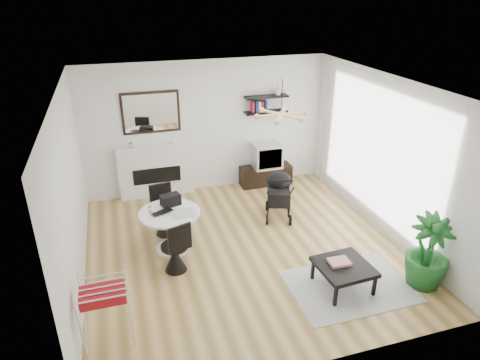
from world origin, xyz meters
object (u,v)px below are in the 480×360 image
object	(u,v)px
drying_rack	(106,314)
potted_plant	(428,252)
fireplace	(156,165)
dining_table	(170,225)
stroller	(279,196)
tv_console	(266,175)
coffee_table	(344,268)
crt_tv	(266,155)

from	to	relation	value
drying_rack	potted_plant	xyz separation A→B (m)	(4.38, -0.13, 0.09)
fireplace	dining_table	bearing A→B (deg)	-90.94
dining_table	stroller	xyz separation A→B (m)	(2.10, 0.58, -0.07)
tv_console	coffee_table	world-z (taller)	tv_console
tv_console	coffee_table	bearing A→B (deg)	-92.50
crt_tv	drying_rack	xyz separation A→B (m)	(-3.39, -3.79, -0.22)
coffee_table	stroller	bearing A→B (deg)	92.56
fireplace	dining_table	distance (m)	2.12
crt_tv	coffee_table	world-z (taller)	crt_tv
tv_console	crt_tv	xyz separation A→B (m)	(0.00, -0.00, 0.47)
coffee_table	potted_plant	size ratio (longest dim) A/B	0.69
fireplace	crt_tv	world-z (taller)	fireplace
crt_tv	potted_plant	bearing A→B (deg)	-75.78
tv_console	coffee_table	distance (m)	3.66
dining_table	drying_rack	distance (m)	2.08
tv_console	dining_table	bearing A→B (deg)	-139.93
stroller	potted_plant	size ratio (longest dim) A/B	0.85
fireplace	stroller	size ratio (longest dim) A/B	2.29
crt_tv	potted_plant	size ratio (longest dim) A/B	0.54
fireplace	potted_plant	bearing A→B (deg)	-50.66
tv_console	dining_table	world-z (taller)	dining_table
dining_table	potted_plant	xyz separation A→B (m)	(3.35, -1.94, 0.08)
tv_console	potted_plant	size ratio (longest dim) A/B	1.01
stroller	tv_console	bearing A→B (deg)	99.08
fireplace	crt_tv	xyz separation A→B (m)	(2.33, -0.13, -0.01)
drying_rack	stroller	size ratio (longest dim) A/B	0.93
fireplace	crt_tv	distance (m)	2.33
fireplace	stroller	world-z (taller)	fireplace
crt_tv	dining_table	world-z (taller)	crt_tv
coffee_table	dining_table	bearing A→B (deg)	142.84
fireplace	potted_plant	world-z (taller)	fireplace
potted_plant	crt_tv	bearing A→B (deg)	104.22
potted_plant	tv_console	bearing A→B (deg)	104.24
drying_rack	coffee_table	world-z (taller)	drying_rack
crt_tv	drying_rack	distance (m)	5.09
fireplace	potted_plant	size ratio (longest dim) A/B	1.95
dining_table	tv_console	bearing A→B (deg)	40.07
drying_rack	potted_plant	distance (m)	4.39
tv_console	stroller	xyz separation A→B (m)	(-0.26, -1.41, 0.20)
dining_table	fireplace	bearing A→B (deg)	89.06
dining_table	coffee_table	world-z (taller)	dining_table
fireplace	stroller	distance (m)	2.59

